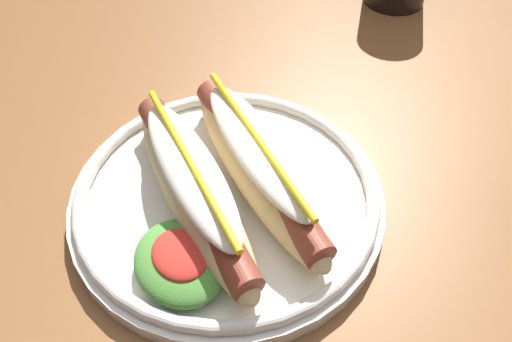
% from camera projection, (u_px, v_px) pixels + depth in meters
% --- Properties ---
extents(dining_table, '(1.36, 1.05, 0.74)m').
position_uv_depth(dining_table, '(411.00, 234.00, 0.56)').
color(dining_table, brown).
rests_on(dining_table, ground_plane).
extents(hot_dog_plate, '(0.28, 0.28, 0.08)m').
position_uv_depth(hot_dog_plate, '(225.00, 190.00, 0.45)').
color(hot_dog_plate, silver).
rests_on(hot_dog_plate, dining_table).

